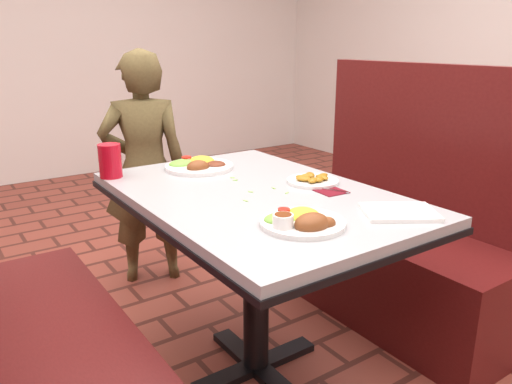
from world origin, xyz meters
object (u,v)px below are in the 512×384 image
Objects in this scene: diner_person at (145,170)px; red_tumbler at (110,161)px; booth_bench_right at (395,249)px; far_dinner_plate at (198,162)px; dining_table at (256,217)px; near_dinner_plate at (302,217)px; plantain_plate at (313,180)px; booth_bench_left at (36,371)px.

diner_person is 0.66m from red_tumbler.
booth_bench_right is 4.16× the size of far_dinner_plate.
near_dinner_plate is at bearing -103.03° from dining_table.
plantain_plate is at bearing -5.60° from dining_table.
red_tumbler is (-0.28, 0.86, 0.04)m from near_dinner_plate.
booth_bench_left is at bearing 180.00° from dining_table.
dining_table is at bearing 76.97° from near_dinner_plate.
near_dinner_plate is (-0.88, -0.36, 0.45)m from booth_bench_right.
booth_bench_left is 8.99× the size of red_tumbler.
red_tumbler reaches higher than far_dinner_plate.
booth_bench_right reaches higher than red_tumbler.
near_dinner_plate is 0.47m from plantain_plate.
near_dinner_plate is (0.72, -0.36, 0.45)m from booth_bench_left.
diner_person is at bearing 128.48° from booth_bench_right.
diner_person reaches higher than near_dinner_plate.
diner_person is 4.29× the size of far_dinner_plate.
dining_table is 0.86m from booth_bench_left.
dining_table is at bearing -89.11° from far_dinner_plate.
diner_person is at bearing 90.55° from far_dinner_plate.
near_dinner_plate is at bearing 108.22° from diner_person.
red_tumbler is at bearing 168.23° from far_dinner_plate.
near_dinner_plate reaches higher than far_dinner_plate.
booth_bench_right is at bearing 2.52° from plantain_plate.
diner_person is at bearing 103.96° from plantain_plate.
booth_bench_left reaches higher than plantain_plate.
diner_person is at bearing 90.69° from dining_table.
booth_bench_right is 0.70m from plantain_plate.
near_dinner_plate is at bearing -157.86° from booth_bench_right.
diner_person is at bearing 87.07° from near_dinner_plate.
dining_table is 4.75× the size of near_dinner_plate.
booth_bench_right is at bearing 22.14° from near_dinner_plate.
booth_bench_left is 1.60m from booth_bench_right.
diner_person reaches higher than red_tumbler.
far_dinner_plate is 0.36m from red_tumbler.
far_dinner_plate is (0.01, -0.60, 0.16)m from diner_person.
far_dinner_plate is (0.79, 0.42, 0.45)m from booth_bench_left.
booth_bench_left is at bearing -131.43° from red_tumbler.
diner_person is 1.09m from plantain_plate.
diner_person is 4.85× the size of near_dinner_plate.
near_dinner_plate is 1.29× the size of plantain_plate.
booth_bench_right is 6.07× the size of plantain_plate.
booth_bench_left reaches higher than far_dinner_plate.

